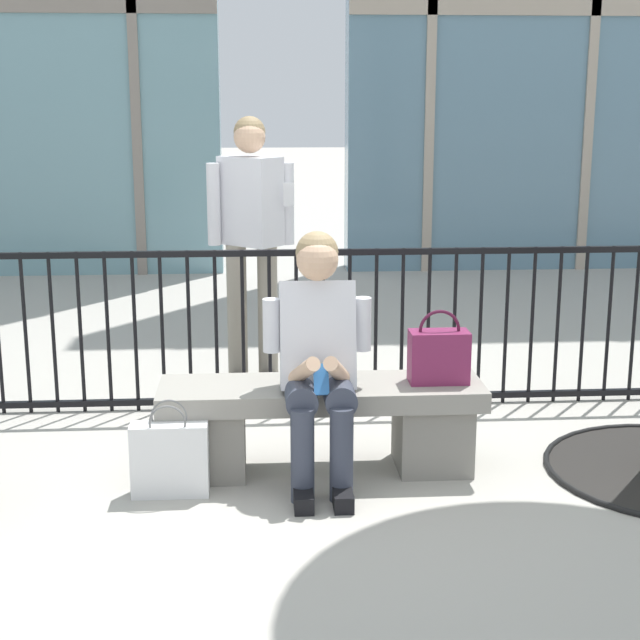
# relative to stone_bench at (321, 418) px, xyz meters

# --- Properties ---
(ground_plane) EXTENTS (60.00, 60.00, 0.00)m
(ground_plane) POSITION_rel_stone_bench_xyz_m (0.00, 0.00, -0.27)
(ground_plane) COLOR #B2ADA3
(stone_bench) EXTENTS (1.60, 0.44, 0.45)m
(stone_bench) POSITION_rel_stone_bench_xyz_m (0.00, 0.00, 0.00)
(stone_bench) COLOR gray
(stone_bench) RESTS_ON ground
(seated_person_with_phone) EXTENTS (0.52, 0.66, 1.21)m
(seated_person_with_phone) POSITION_rel_stone_bench_xyz_m (-0.02, -0.13, 0.38)
(seated_person_with_phone) COLOR #383D4C
(seated_person_with_phone) RESTS_ON ground
(handbag_on_bench) EXTENTS (0.29, 0.15, 0.37)m
(handbag_on_bench) POSITION_rel_stone_bench_xyz_m (0.58, -0.01, 0.32)
(handbag_on_bench) COLOR #7A234C
(handbag_on_bench) RESTS_ON stone_bench
(shopping_bag) EXTENTS (0.36, 0.13, 0.46)m
(shopping_bag) POSITION_rel_stone_bench_xyz_m (-0.73, -0.26, -0.09)
(shopping_bag) COLOR white
(shopping_bag) RESTS_ON ground
(bystander_at_railing) EXTENTS (0.55, 0.42, 1.71)m
(bystander_at_railing) POSITION_rel_stone_bench_xyz_m (-0.34, 1.60, 0.73)
(bystander_at_railing) COLOR gray
(bystander_at_railing) RESTS_ON ground
(plaza_railing) EXTENTS (9.03, 0.04, 0.96)m
(plaza_railing) POSITION_rel_stone_bench_xyz_m (-0.00, 1.00, 0.22)
(plaza_railing) COLOR black
(plaza_railing) RESTS_ON ground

